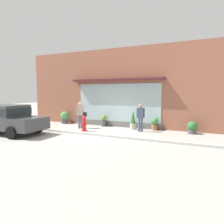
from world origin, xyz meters
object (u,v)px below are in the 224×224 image
object	(u,v)px
parked_car_dark_gray	(5,117)
potted_plant_window_center	(65,117)
fire_hydrant	(84,124)
potted_plant_low_front	(192,127)
potted_plant_window_left	(104,120)
potted_plant_doorstep	(155,123)
pedestrian_with_handbag	(81,113)
pedestrian_passerby	(141,116)
potted_plant_by_entrance	(133,120)

from	to	relation	value
parked_car_dark_gray	potted_plant_window_center	xyz separation A→B (m)	(0.61, 4.44, -0.43)
fire_hydrant	potted_plant_window_center	distance (m)	3.58
fire_hydrant	potted_plant_low_front	xyz separation A→B (m)	(5.78, 1.89, -0.09)
potted_plant_window_left	potted_plant_doorstep	bearing A→B (deg)	0.32
fire_hydrant	parked_car_dark_gray	xyz separation A→B (m)	(-3.58, -2.44, 0.45)
potted_plant_low_front	potted_plant_doorstep	xyz separation A→B (m)	(-2.14, 0.19, 0.06)
pedestrian_with_handbag	potted_plant_window_center	xyz separation A→B (m)	(-2.26, 1.30, -0.51)
fire_hydrant	pedestrian_with_handbag	size ratio (longest dim) A/B	0.54
potted_plant_window_left	pedestrian_passerby	bearing A→B (deg)	-16.35
fire_hydrant	potted_plant_doorstep	xyz separation A→B (m)	(3.65, 2.08, -0.03)
potted_plant_window_center	fire_hydrant	bearing A→B (deg)	-34.01
pedestrian_passerby	potted_plant_doorstep	distance (m)	1.17
potted_plant_by_entrance	potted_plant_window_left	bearing A→B (deg)	173.09
parked_car_dark_gray	pedestrian_with_handbag	bearing A→B (deg)	45.89
potted_plant_low_front	potted_plant_window_center	bearing A→B (deg)	179.30
fire_hydrant	parked_car_dark_gray	distance (m)	4.36
parked_car_dark_gray	potted_plant_window_left	distance (m)	5.91
potted_plant_doorstep	potted_plant_by_entrance	bearing A→B (deg)	-167.54
pedestrian_passerby	potted_plant_window_center	xyz separation A→B (m)	(-6.00, 0.76, -0.47)
potted_plant_low_front	pedestrian_with_handbag	bearing A→B (deg)	-169.60
potted_plant_window_left	potted_plant_doorstep	xyz separation A→B (m)	(3.44, 0.02, -0.00)
pedestrian_with_handbag	pedestrian_passerby	distance (m)	3.78
fire_hydrant	potted_plant_window_left	world-z (taller)	fire_hydrant
parked_car_dark_gray	potted_plant_doorstep	distance (m)	8.54
potted_plant_window_left	potted_plant_by_entrance	size ratio (longest dim) A/B	0.65
fire_hydrant	potted_plant_doorstep	world-z (taller)	fire_hydrant
potted_plant_window_left	potted_plant_doorstep	size ratio (longest dim) A/B	1.03
pedestrian_passerby	parked_car_dark_gray	size ratio (longest dim) A/B	0.35
pedestrian_passerby	potted_plant_window_center	size ratio (longest dim) A/B	1.84
potted_plant_low_front	potted_plant_by_entrance	bearing A→B (deg)	-178.48
potted_plant_low_front	potted_plant_window_left	bearing A→B (deg)	178.23
potted_plant_low_front	fire_hydrant	bearing A→B (deg)	-161.87
parked_car_dark_gray	potted_plant_by_entrance	distance (m)	7.32
fire_hydrant	potted_plant_window_left	size ratio (longest dim) A/B	1.17
pedestrian_with_handbag	potted_plant_by_entrance	xyz separation A→B (m)	(3.08, 1.10, -0.40)
fire_hydrant	potted_plant_by_entrance	distance (m)	2.98
potted_plant_window_center	potted_plant_window_left	bearing A→B (deg)	1.18
potted_plant_window_center	parked_car_dark_gray	bearing A→B (deg)	-97.85
pedestrian_with_handbag	potted_plant_low_front	world-z (taller)	pedestrian_with_handbag
pedestrian_with_handbag	potted_plant_low_front	bearing A→B (deg)	-39.21
parked_car_dark_gray	potted_plant_window_center	distance (m)	4.51
fire_hydrant	pedestrian_with_handbag	world-z (taller)	pedestrian_with_handbag
pedestrian_passerby	potted_plant_low_front	bearing A→B (deg)	-10.81
pedestrian_passerby	parked_car_dark_gray	bearing A→B (deg)	-175.17
pedestrian_with_handbag	potted_plant_window_center	world-z (taller)	pedestrian_with_handbag
fire_hydrant	potted_plant_window_left	bearing A→B (deg)	84.23
potted_plant_low_front	potted_plant_by_entrance	xyz separation A→B (m)	(-3.41, -0.09, 0.22)
fire_hydrant	pedestrian_passerby	world-z (taller)	pedestrian_passerby
potted_plant_low_front	potted_plant_doorstep	size ratio (longest dim) A/B	0.92
potted_plant_by_entrance	pedestrian_with_handbag	bearing A→B (deg)	-160.32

